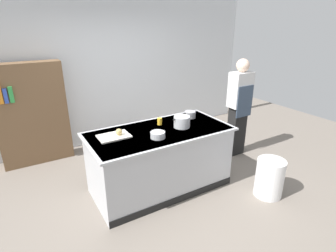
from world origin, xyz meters
The scene contains 12 objects.
ground_plane centered at (0.00, 0.00, 0.00)m, with size 10.00×10.00×0.00m, color slate.
back_wall centered at (0.00, 2.10, 1.50)m, with size 6.40×0.12×3.00m, color silver.
counter_island centered at (0.00, 0.00, 0.47)m, with size 1.98×0.98×0.90m.
cutting_board centered at (-0.61, 0.12, 0.91)m, with size 0.40×0.28×0.02m, color silver.
onion centered at (-0.55, 0.10, 0.96)m, with size 0.09×0.09×0.09m, color tan.
stock_pot centered at (0.33, -0.04, 0.98)m, with size 0.29×0.23×0.16m.
sauce_pan centered at (0.66, 0.22, 0.95)m, with size 0.24×0.17×0.10m.
mixing_bowl centered at (-0.14, -0.20, 0.94)m, with size 0.19×0.19×0.08m, color #B7BABF.
juice_cup centered at (0.11, 0.20, 0.95)m, with size 0.07×0.07×0.10m, color yellow.
trash_bin centered at (1.20, -0.94, 0.27)m, with size 0.38×0.38×0.54m, color white.
person_chef centered at (1.73, 0.25, 0.91)m, with size 0.38×0.25×1.72m.
bookshelf centered at (-1.42, 1.80, 0.85)m, with size 1.10×0.31×1.70m.
Camera 1 is at (-1.65, -2.97, 2.30)m, focal length 28.79 mm.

